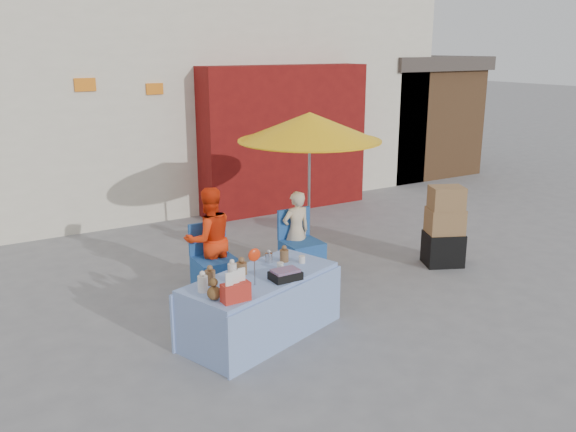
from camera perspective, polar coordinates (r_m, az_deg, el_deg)
ground at (r=6.96m, az=2.09°, el=-9.19°), size 80.00×80.00×0.00m
backdrop at (r=13.39m, az=-14.51°, el=15.91°), size 14.00×8.00×7.80m
market_table at (r=6.36m, az=-2.62°, el=-8.32°), size 1.88×1.31×1.04m
chair_left at (r=7.49m, az=-6.85°, el=-5.32°), size 0.49×0.48×0.85m
chair_right at (r=8.05m, az=1.26°, el=-3.70°), size 0.49×0.48×0.85m
vendor_orange at (r=7.48m, az=-7.38°, el=-2.18°), size 0.64×0.51×1.30m
vendor_beige at (r=8.07m, az=0.76°, el=-1.47°), size 0.41×0.27×1.10m
umbrella at (r=8.07m, az=2.04°, el=8.29°), size 1.90×1.90×2.09m
box_stack at (r=8.58m, az=14.42°, el=-1.19°), size 0.63×0.58×1.11m
tarp_bundle at (r=6.51m, az=-6.76°, el=-9.84°), size 0.72×0.65×0.27m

